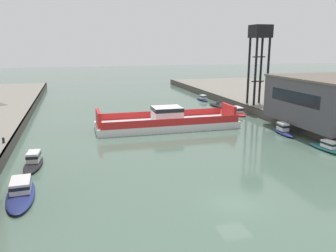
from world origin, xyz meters
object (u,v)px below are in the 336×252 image
warehouse_shed (335,100)px  moored_boat_upstream_a (236,111)px  moored_boat_far_right (21,191)px  moored_boat_far_left (203,98)px  chain_ferry (167,122)px  moored_boat_near_right (328,147)px  moored_boat_near_left (283,130)px  crane_tower (260,42)px  moored_boat_mid_left (218,105)px  moored_boat_mid_right (34,161)px

warehouse_shed → moored_boat_upstream_a: bearing=115.0°
moored_boat_far_right → moored_boat_far_left: bearing=53.2°
chain_ferry → moored_boat_near_right: bearing=-46.6°
moored_boat_near_right → moored_boat_far_right: (-35.22, -4.23, 0.03)m
moored_boat_near_left → moored_boat_far_left: 33.40m
moored_boat_near_left → moored_boat_near_right: (0.42, -8.91, -0.12)m
moored_boat_far_right → moored_boat_upstream_a: moored_boat_upstream_a is taller
moored_boat_near_right → moored_boat_far_left: (-0.42, 42.31, -0.00)m
warehouse_shed → crane_tower: bearing=98.3°
moored_boat_near_left → moored_boat_mid_left: (0.04, 24.50, -0.34)m
chain_ferry → crane_tower: crane_tower is taller
moored_boat_far_left → crane_tower: 21.25m
crane_tower → moored_boat_far_left: bearing=108.3°
warehouse_shed → moored_boat_mid_left: bearing=107.3°
moored_boat_far_right → moored_boat_upstream_a: size_ratio=1.09×
chain_ferry → moored_boat_upstream_a: bearing=26.1°
chain_ferry → moored_boat_far_right: bearing=-131.8°
moored_boat_mid_left → moored_boat_upstream_a: (0.06, -8.55, 0.27)m
moored_boat_mid_right → moored_boat_far_left: moored_boat_mid_right is taller
moored_boat_near_right → moored_boat_upstream_a: 24.86m
chain_ferry → warehouse_shed: bearing=-20.8°
moored_boat_mid_left → moored_boat_far_right: (-34.84, -37.63, 0.25)m
moored_boat_near_right → warehouse_shed: warehouse_shed is taller
moored_boat_near_left → moored_boat_mid_right: moored_boat_near_left is taller
moored_boat_near_right → crane_tower: crane_tower is taller
chain_ferry → moored_boat_near_left: size_ratio=3.91×
moored_boat_mid_right → moored_boat_far_left: size_ratio=1.25×
moored_boat_mid_right → moored_boat_near_right: bearing=-6.3°
crane_tower → moored_boat_mid_left: bearing=126.5°
moored_boat_mid_left → crane_tower: (5.23, -7.07, 13.21)m
moored_boat_near_right → moored_boat_mid_left: size_ratio=0.83×
chain_ferry → moored_boat_upstream_a: 17.64m
moored_boat_far_right → moored_boat_near_right: bearing=6.8°
moored_boat_mid_left → moored_boat_far_left: (-0.04, 8.91, 0.22)m
moored_boat_near_left → moored_boat_mid_right: (-34.49, -5.09, -0.04)m
warehouse_shed → moored_boat_mid_right: bearing=-174.2°
moored_boat_mid_right → warehouse_shed: warehouse_shed is taller
moored_boat_mid_left → crane_tower: bearing=-53.5°
chain_ferry → moored_boat_far_right: (-19.06, -21.33, -0.53)m
chain_ferry → moored_boat_mid_right: chain_ferry is taller
chain_ferry → moored_boat_mid_left: 22.70m
chain_ferry → moored_boat_mid_left: (15.78, 16.30, -0.78)m
moored_boat_near_left → warehouse_shed: warehouse_shed is taller
moored_boat_near_right → moored_boat_far_right: moored_boat_far_right is taller
moored_boat_mid_left → moored_boat_near_left: bearing=-90.1°
chain_ferry → moored_boat_near_left: (15.74, -8.19, -0.44)m
moored_boat_mid_right → moored_boat_far_left: (34.49, 38.49, -0.07)m
moored_boat_near_right → moored_boat_mid_left: (-0.38, 33.40, -0.22)m
moored_boat_near_left → moored_boat_mid_right: size_ratio=0.91×
moored_boat_near_right → moored_boat_near_left: bearing=92.7°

